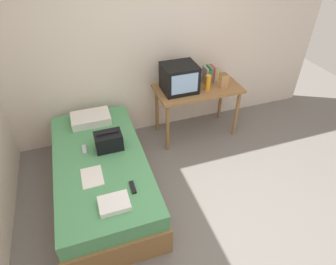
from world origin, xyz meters
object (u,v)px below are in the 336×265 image
Objects in this scene: book_row at (210,74)px; picture_frame at (225,82)px; remote_dark at (133,187)px; water_bottle at (208,83)px; remote_silver at (84,149)px; folded_towel at (114,204)px; handbag at (109,141)px; tv at (179,78)px; pillow at (91,118)px; desk at (197,94)px; bed at (103,175)px; magazine at (92,177)px.

book_row is 1.34× the size of picture_frame.
picture_frame reaches higher than remote_dark.
picture_frame is at bearing -6.33° from water_bottle.
folded_towel reaches higher than remote_silver.
picture_frame is at bearing 15.36° from handbag.
tv is at bearing 161.93° from water_bottle.
water_bottle reaches higher than remote_silver.
book_row is at bearing 43.28° from remote_dark.
remote_silver is (-0.39, 0.72, 0.00)m from remote_dark.
tv is at bearing 0.68° from pillow.
picture_frame is 1.81m from pillow.
picture_frame is (0.60, -0.14, -0.09)m from tv.
desk is at bearing 156.77° from picture_frame.
remote_silver is at bearing 128.08° from bed.
desk reaches higher than handbag.
remote_dark is at bearing -134.17° from desk.
remote_dark is 1.08× the size of remote_silver.
pillow is 1.71× the size of folded_towel.
picture_frame is at bearing 35.94° from folded_towel.
remote_dark is at bearing 36.13° from folded_towel.
desk is at bearing 0.37° from pillow.
folded_towel is at bearing -129.28° from tv.
desk is 0.33m from book_row.
desk is 6.72× the size of picture_frame.
book_row is at bearing 42.47° from folded_towel.
folded_towel is (0.04, -1.40, -0.02)m from pillow.
book_row reaches higher than handbag.
magazine is at bearing -96.44° from pillow.
picture_frame is 2.10m from magazine.
remote_silver is at bearing -104.94° from pillow.
bed is 1.78m from water_bottle.
book_row is 0.83× the size of folded_towel.
desk is 0.25m from water_bottle.
water_bottle reaches higher than picture_frame.
water_bottle reaches higher than desk.
desk is 2.42× the size of pillow.
book_row is at bearing 3.91° from pillow.
water_bottle is at bearing -3.80° from pillow.
tv reaches higher than book_row.
handbag is (-1.65, -0.45, -0.22)m from picture_frame.
tv is 1.69m from magazine.
desk reaches higher than bed.
pillow is at bearing 89.86° from bed.
pillow is at bearing 75.06° from remote_silver.
folded_towel is at bearing -144.06° from picture_frame.
magazine is (-1.90, -0.85, -0.32)m from picture_frame.
remote_dark and remote_silver have the same top height.
desk is at bearing 18.56° from remote_silver.
folded_towel is (-1.43, -1.41, -0.11)m from desk.
bed is 9.35× the size of water_bottle.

